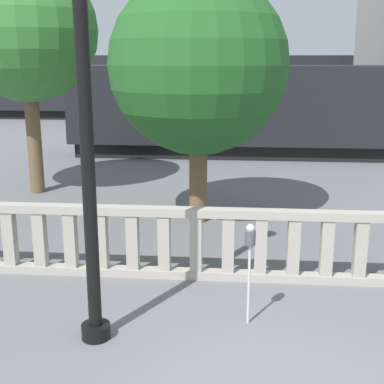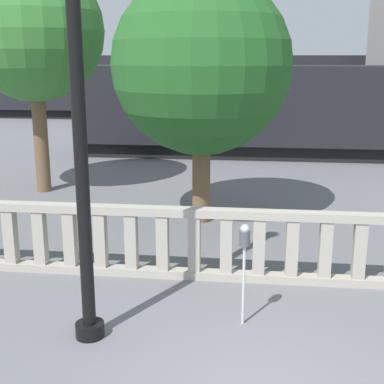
{
  "view_description": "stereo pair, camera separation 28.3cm",
  "coord_description": "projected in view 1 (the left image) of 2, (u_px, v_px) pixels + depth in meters",
  "views": [
    {
      "loc": [
        -0.4,
        -5.14,
        3.71
      ],
      "look_at": [
        -1.25,
        4.39,
        1.27
      ],
      "focal_mm": 50.0,
      "sensor_mm": 36.0,
      "label": 1
    },
    {
      "loc": [
        -0.12,
        -5.12,
        3.71
      ],
      "look_at": [
        -1.25,
        4.39,
        1.27
      ],
      "focal_mm": 50.0,
      "sensor_mm": 36.0,
      "label": 2
    }
  ],
  "objects": [
    {
      "name": "tree_right",
      "position": [
        26.0,
        31.0,
        13.96
      ],
      "size": [
        3.73,
        3.73,
        6.23
      ],
      "color": "brown",
      "rests_on": "ground"
    },
    {
      "name": "parking_meter",
      "position": [
        250.0,
        246.0,
        7.37
      ],
      "size": [
        0.15,
        0.15,
        1.49
      ],
      "color": "silver",
      "rests_on": "ground"
    },
    {
      "name": "train_near",
      "position": [
        349.0,
        109.0,
        19.84
      ],
      "size": [
        20.33,
        2.8,
        3.97
      ],
      "color": "black",
      "rests_on": "ground"
    },
    {
      "name": "tree_left",
      "position": [
        199.0,
        65.0,
        11.55
      ],
      "size": [
        3.92,
        3.92,
        5.49
      ],
      "color": "brown",
      "rests_on": "ground"
    },
    {
      "name": "lamppost",
      "position": [
        84.0,
        81.0,
        6.41
      ],
      "size": [
        0.39,
        0.39,
        6.96
      ],
      "color": "black",
      "rests_on": "ground"
    },
    {
      "name": "train_far",
      "position": [
        206.0,
        86.0,
        31.96
      ],
      "size": [
        27.65,
        3.01,
        4.35
      ],
      "color": "black",
      "rests_on": "ground"
    },
    {
      "name": "balustrade",
      "position": [
        261.0,
        246.0,
        8.97
      ],
      "size": [
        13.01,
        0.24,
        1.25
      ],
      "color": "#ADA599",
      "rests_on": "ground"
    }
  ]
}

